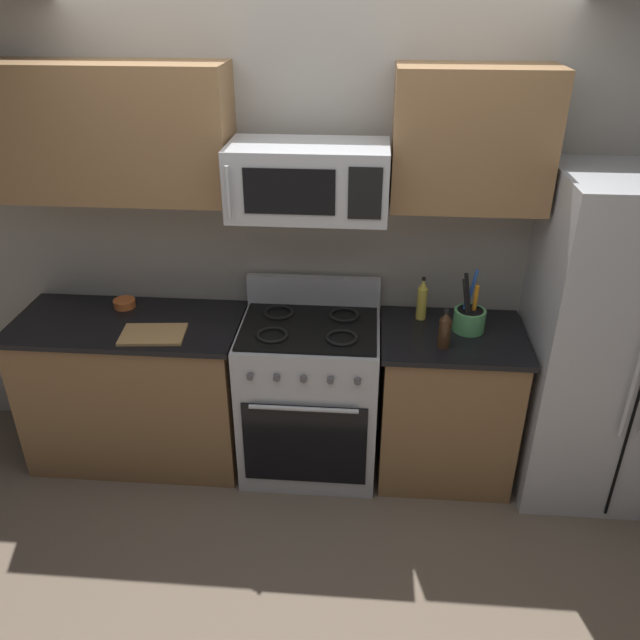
# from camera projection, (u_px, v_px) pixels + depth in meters

# --- Properties ---
(ground_plane) EXTENTS (16.00, 16.00, 0.00)m
(ground_plane) POSITION_uv_depth(u_px,v_px,m) (299.00, 542.00, 3.31)
(ground_plane) COLOR #6B5B4C
(wall_back) EXTENTS (8.00, 0.10, 2.60)m
(wall_back) POSITION_uv_depth(u_px,v_px,m) (315.00, 236.00, 3.60)
(wall_back) COLOR #9E998E
(wall_back) RESTS_ON ground
(counter_left) EXTENTS (1.26, 0.61, 0.91)m
(counter_left) POSITION_uv_depth(u_px,v_px,m) (137.00, 389.00, 3.74)
(counter_left) COLOR olive
(counter_left) RESTS_ON ground
(range_oven) EXTENTS (0.76, 0.65, 1.09)m
(range_oven) POSITION_uv_depth(u_px,v_px,m) (310.00, 395.00, 3.66)
(range_oven) COLOR #B2B5BA
(range_oven) RESTS_ON ground
(counter_right) EXTENTS (0.77, 0.61, 0.91)m
(counter_right) POSITION_uv_depth(u_px,v_px,m) (446.00, 404.00, 3.61)
(counter_right) COLOR olive
(counter_right) RESTS_ON ground
(refrigerator) EXTENTS (0.90, 0.72, 1.80)m
(refrigerator) POSITION_uv_depth(u_px,v_px,m) (619.00, 344.00, 3.33)
(refrigerator) COLOR #B2B5BA
(refrigerator) RESTS_ON ground
(microwave) EXTENTS (0.77, 0.44, 0.34)m
(microwave) POSITION_uv_depth(u_px,v_px,m) (308.00, 180.00, 3.09)
(microwave) COLOR #B2B5BA
(upper_cabinets_left) EXTENTS (1.25, 0.34, 0.67)m
(upper_cabinets_left) POSITION_uv_depth(u_px,v_px,m) (107.00, 133.00, 3.19)
(upper_cabinets_left) COLOR olive
(upper_cabinets_right) EXTENTS (0.76, 0.34, 0.67)m
(upper_cabinets_right) POSITION_uv_depth(u_px,v_px,m) (472.00, 139.00, 3.06)
(upper_cabinets_right) COLOR olive
(utensil_crock) EXTENTS (0.17, 0.17, 0.33)m
(utensil_crock) POSITION_uv_depth(u_px,v_px,m) (469.00, 318.00, 3.40)
(utensil_crock) COLOR #59AD66
(utensil_crock) RESTS_ON counter_right
(cutting_board) EXTENTS (0.35, 0.25, 0.02)m
(cutting_board) POSITION_uv_depth(u_px,v_px,m) (153.00, 334.00, 3.38)
(cutting_board) COLOR tan
(cutting_board) RESTS_ON counter_left
(bottle_oil) EXTENTS (0.06, 0.06, 0.25)m
(bottle_oil) POSITION_uv_depth(u_px,v_px,m) (422.00, 300.00, 3.50)
(bottle_oil) COLOR gold
(bottle_oil) RESTS_ON counter_right
(bottle_soy) EXTENTS (0.06, 0.06, 0.21)m
(bottle_soy) POSITION_uv_depth(u_px,v_px,m) (445.00, 330.00, 3.23)
(bottle_soy) COLOR #382314
(bottle_soy) RESTS_ON counter_right
(prep_bowl) EXTENTS (0.12, 0.12, 0.05)m
(prep_bowl) POSITION_uv_depth(u_px,v_px,m) (124.00, 303.00, 3.67)
(prep_bowl) COLOR #D1662D
(prep_bowl) RESTS_ON counter_left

